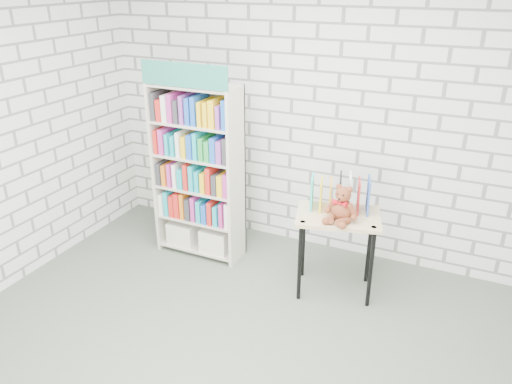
% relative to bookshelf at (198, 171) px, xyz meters
% --- Properties ---
extents(ground, '(4.50, 4.50, 0.00)m').
position_rel_bookshelf_xyz_m(ground, '(0.95, -1.36, -0.90)').
color(ground, '#4F5A4C').
rests_on(ground, ground).
extents(room_shell, '(4.52, 4.02, 2.81)m').
position_rel_bookshelf_xyz_m(room_shell, '(0.95, -1.36, 0.89)').
color(room_shell, silver).
rests_on(room_shell, ground).
extents(bookshelf, '(0.88, 0.34, 1.97)m').
position_rel_bookshelf_xyz_m(bookshelf, '(0.00, 0.00, 0.00)').
color(bookshelf, beige).
rests_on(bookshelf, ground).
extents(display_table, '(0.82, 0.67, 0.77)m').
position_rel_bookshelf_xyz_m(display_table, '(1.46, -0.11, -0.23)').
color(display_table, tan).
rests_on(display_table, ground).
extents(table_books, '(0.54, 0.34, 0.30)m').
position_rel_bookshelf_xyz_m(table_books, '(1.43, 0.01, 0.02)').
color(table_books, '#2BBDB2').
rests_on(table_books, display_table).
extents(teddy_bear, '(0.29, 0.28, 0.31)m').
position_rel_bookshelf_xyz_m(teddy_bear, '(1.50, -0.20, -0.00)').
color(teddy_bear, brown).
rests_on(teddy_bear, display_table).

